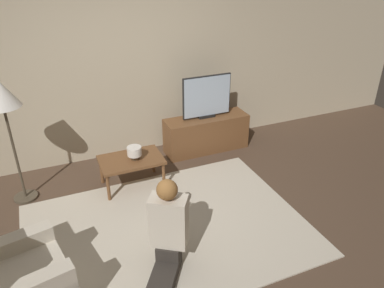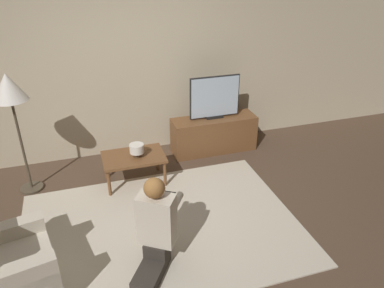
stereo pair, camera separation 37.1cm
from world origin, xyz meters
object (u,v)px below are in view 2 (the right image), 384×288
at_px(tv, 215,97).
at_px(armchair, 4,273).
at_px(coffee_table, 134,159).
at_px(table_lamp, 137,149).
at_px(person_kneeling, 156,225).
at_px(floor_lamp, 10,93).

relative_size(tv, armchair, 0.75).
bearing_deg(coffee_table, tv, 22.30).
relative_size(tv, coffee_table, 0.94).
relative_size(tv, table_lamp, 4.08).
distance_m(armchair, table_lamp, 2.04).
xyz_separation_m(person_kneeling, table_lamp, (0.08, 1.45, 0.02)).
bearing_deg(armchair, person_kneeling, -100.45).
bearing_deg(person_kneeling, tv, -89.96).
xyz_separation_m(tv, floor_lamp, (-2.57, -0.28, 0.44)).
relative_size(coffee_table, armchair, 0.79).
bearing_deg(armchair, coffee_table, -53.60).
xyz_separation_m(coffee_table, floor_lamp, (-1.29, 0.24, 0.93)).
bearing_deg(person_kneeling, armchair, 34.66).
relative_size(floor_lamp, person_kneeling, 1.59).
relative_size(armchair, table_lamp, 5.48).
height_order(coffee_table, person_kneeling, person_kneeling).
bearing_deg(coffee_table, table_lamp, -36.53).
bearing_deg(floor_lamp, person_kneeling, -54.15).
relative_size(tv, floor_lamp, 0.48).
relative_size(coffee_table, person_kneeling, 0.82).
bearing_deg(floor_lamp, coffee_table, -10.74).
distance_m(floor_lamp, table_lamp, 1.57).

